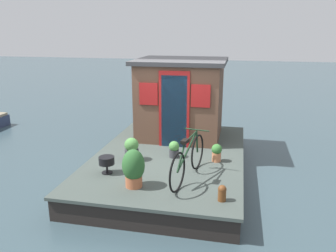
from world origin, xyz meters
The scene contains 10 objects.
ground_plane centered at (0.00, 0.00, 0.00)m, with size 60.00×60.00×0.00m, color #384C54.
houseboat_deck centered at (0.00, 0.00, 0.24)m, with size 4.99×3.26×0.47m.
houseboat_cabin centered at (1.38, 0.00, 1.47)m, with size 1.98×2.23×1.99m.
bicycle centered at (-1.26, -0.61, 0.86)m, with size 1.77×0.52×0.85m.
potted_plant_fern centered at (-1.77, 0.29, 0.83)m, with size 0.40×0.40×0.70m.
potted_plant_mint centered at (-0.56, 0.72, 0.71)m, with size 0.30×0.30×0.49m.
potted_plant_rosemary centered at (-0.21, -0.14, 0.65)m, with size 0.23×0.23×0.37m.
potted_plant_lavender centered at (-0.26, -1.06, 0.67)m, with size 0.22×0.22×0.38m.
charcoal_grill centered at (-1.32, 0.98, 0.71)m, with size 0.30×0.30×0.34m.
mooring_bollard centered at (-1.97, -1.28, 0.62)m, with size 0.14×0.14×0.27m.
Camera 1 is at (-7.04, -1.46, 3.17)m, focal length 36.24 mm.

